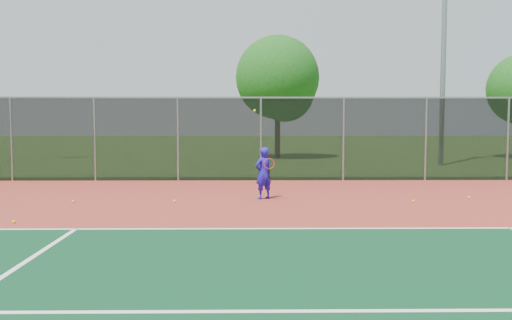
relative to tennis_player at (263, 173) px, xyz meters
The scene contains 11 objects.
ground 7.97m from the tennis_player, 67.62° to the right, with size 120.00×120.00×0.00m, color #2F5618.
court_apron 6.18m from the tennis_player, 60.48° to the right, with size 30.00×20.00×0.02m, color #993426.
fence_back 5.62m from the tennis_player, 57.06° to the left, with size 30.00×0.06×3.03m.
tennis_player is the anchor object (origin of this frame).
practice_ball_0 5.24m from the tennis_player, behind, with size 0.07×0.07×0.07m, color yellow.
practice_ball_1 5.87m from the tennis_player, ahead, with size 0.07×0.07×0.07m, color yellow.
practice_ball_2 4.17m from the tennis_player, ahead, with size 0.07×0.07×0.07m, color yellow.
practice_ball_3 2.60m from the tennis_player, 165.64° to the right, with size 0.07×0.07×0.07m, color yellow.
practice_ball_4 6.65m from the tennis_player, 146.73° to the right, with size 0.07×0.07×0.07m, color yellow.
floodlight_n 15.63m from the tennis_player, 51.77° to the left, with size 0.90×0.40×12.88m.
tree_back_left 16.29m from the tennis_player, 85.35° to the left, with size 4.65×4.65×6.84m.
Camera 1 is at (-3.44, -8.61, 2.34)m, focal length 40.00 mm.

